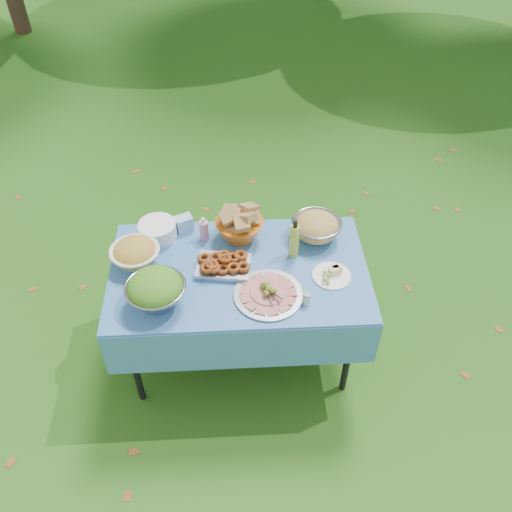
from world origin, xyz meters
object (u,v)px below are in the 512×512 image
(salad_bowl, at_px, (155,290))
(bread_bowl, at_px, (239,225))
(plate_stack, at_px, (158,230))
(oil_bottle, at_px, (294,238))
(picnic_table, at_px, (240,313))
(pasta_bowl_steel, at_px, (316,227))
(charcuterie_platter, at_px, (268,290))

(salad_bowl, distance_m, bread_bowl, 0.67)
(plate_stack, height_order, oil_bottle, oil_bottle)
(picnic_table, bearing_deg, bread_bowl, 87.09)
(bread_bowl, xyz_separation_m, pasta_bowl_steel, (0.46, -0.02, -0.02))
(salad_bowl, xyz_separation_m, pasta_bowl_steel, (0.91, 0.48, -0.03))
(bread_bowl, bearing_deg, oil_bottle, -28.39)
(pasta_bowl_steel, bearing_deg, picnic_table, -151.19)
(picnic_table, xyz_separation_m, plate_stack, (-0.48, 0.31, 0.43))
(plate_stack, xyz_separation_m, bread_bowl, (0.49, -0.03, 0.05))
(salad_bowl, distance_m, pasta_bowl_steel, 1.03)
(picnic_table, height_order, oil_bottle, oil_bottle)
(pasta_bowl_steel, height_order, charcuterie_platter, pasta_bowl_steel)
(bread_bowl, distance_m, oil_bottle, 0.35)
(salad_bowl, bearing_deg, bread_bowl, 47.86)
(plate_stack, bearing_deg, charcuterie_platter, -39.07)
(pasta_bowl_steel, bearing_deg, salad_bowl, -152.00)
(picnic_table, bearing_deg, salad_bowl, -152.88)
(plate_stack, height_order, bread_bowl, bread_bowl)
(salad_bowl, xyz_separation_m, plate_stack, (-0.04, 0.53, -0.05))
(bread_bowl, bearing_deg, salad_bowl, -132.14)
(plate_stack, distance_m, pasta_bowl_steel, 0.95)
(oil_bottle, bearing_deg, charcuterie_platter, -118.48)
(picnic_table, distance_m, oil_bottle, 0.61)
(charcuterie_platter, relative_size, oil_bottle, 1.46)
(salad_bowl, xyz_separation_m, charcuterie_platter, (0.59, 0.02, -0.06))
(salad_bowl, relative_size, oil_bottle, 1.23)
(picnic_table, bearing_deg, plate_stack, 147.10)
(charcuterie_platter, xyz_separation_m, oil_bottle, (0.17, 0.31, 0.09))
(pasta_bowl_steel, xyz_separation_m, charcuterie_platter, (-0.32, -0.46, -0.04))
(bread_bowl, relative_size, charcuterie_platter, 0.77)
(salad_bowl, bearing_deg, plate_stack, 93.94)
(bread_bowl, relative_size, pasta_bowl_steel, 0.98)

